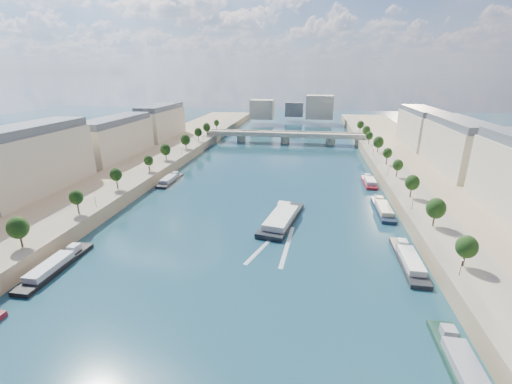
% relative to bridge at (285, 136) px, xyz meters
% --- Properties ---
extents(ground, '(700.00, 700.00, 0.00)m').
position_rel_bridge_xyz_m(ground, '(0.00, -116.30, -5.08)').
color(ground, '#0C2D36').
rests_on(ground, ground).
extents(quay_left, '(44.00, 520.00, 5.00)m').
position_rel_bridge_xyz_m(quay_left, '(-72.00, -116.30, -2.58)').
color(quay_left, '#9E8460').
rests_on(quay_left, ground).
extents(quay_right, '(44.00, 520.00, 5.00)m').
position_rel_bridge_xyz_m(quay_right, '(72.00, -116.30, -2.58)').
color(quay_right, '#9E8460').
rests_on(quay_right, ground).
extents(pave_left, '(14.00, 520.00, 0.10)m').
position_rel_bridge_xyz_m(pave_left, '(-57.00, -116.30, -0.03)').
color(pave_left, gray).
rests_on(pave_left, quay_left).
extents(pave_right, '(14.00, 520.00, 0.10)m').
position_rel_bridge_xyz_m(pave_right, '(57.00, -116.30, -0.03)').
color(pave_right, gray).
rests_on(pave_right, quay_right).
extents(trees_left, '(4.80, 268.80, 8.26)m').
position_rel_bridge_xyz_m(trees_left, '(-55.00, -114.30, 5.39)').
color(trees_left, '#382B1E').
rests_on(trees_left, ground).
extents(trees_right, '(4.80, 268.80, 8.26)m').
position_rel_bridge_xyz_m(trees_right, '(55.00, -106.30, 5.39)').
color(trees_right, '#382B1E').
rests_on(trees_right, ground).
extents(lamps_left, '(0.36, 200.36, 4.28)m').
position_rel_bridge_xyz_m(lamps_left, '(-52.50, -126.30, 2.70)').
color(lamps_left, black).
rests_on(lamps_left, ground).
extents(lamps_right, '(0.36, 200.36, 4.28)m').
position_rel_bridge_xyz_m(lamps_right, '(52.50, -111.30, 2.70)').
color(lamps_right, black).
rests_on(lamps_right, ground).
extents(buildings_left, '(16.00, 226.00, 23.20)m').
position_rel_bridge_xyz_m(buildings_left, '(-85.00, -104.30, 11.37)').
color(buildings_left, '#C5B798').
rests_on(buildings_left, ground).
extents(buildings_right, '(16.00, 226.00, 23.20)m').
position_rel_bridge_xyz_m(buildings_right, '(85.00, -104.30, 11.37)').
color(buildings_right, '#C5B798').
rests_on(buildings_right, ground).
extents(skyline, '(79.00, 42.00, 22.00)m').
position_rel_bridge_xyz_m(skyline, '(3.19, 103.23, 9.57)').
color(skyline, '#C5B798').
rests_on(skyline, ground).
extents(bridge, '(112.00, 12.00, 8.15)m').
position_rel_bridge_xyz_m(bridge, '(0.00, 0.00, 0.00)').
color(bridge, '#C1B79E').
rests_on(bridge, ground).
extents(tour_barge, '(14.18, 31.41, 4.12)m').
position_rel_bridge_xyz_m(tour_barge, '(9.61, -137.26, -3.89)').
color(tour_barge, black).
rests_on(tour_barge, ground).
extents(wake, '(12.40, 26.02, 0.04)m').
position_rel_bridge_xyz_m(wake, '(9.61, -153.79, -5.06)').
color(wake, silver).
rests_on(wake, ground).
extents(moored_barges_left, '(5.00, 163.78, 3.60)m').
position_rel_bridge_xyz_m(moored_barges_left, '(-45.50, -183.39, -4.24)').
color(moored_barges_left, '#181B35').
rests_on(moored_barges_left, ground).
extents(moored_barges_right, '(5.00, 160.17, 3.60)m').
position_rel_bridge_xyz_m(moored_barges_right, '(45.50, -159.76, -4.24)').
color(moored_barges_right, black).
rests_on(moored_barges_right, ground).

